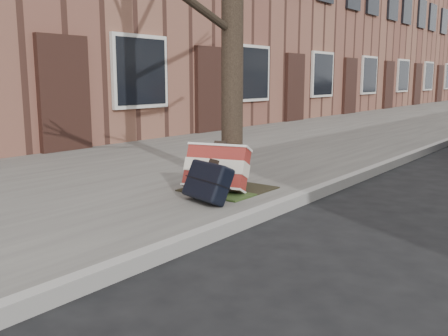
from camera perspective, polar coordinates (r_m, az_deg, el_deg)
The scene contains 6 objects.
ground at distance 3.73m, azimuth 14.34°, elevation -11.51°, with size 120.00×120.00×0.00m, color black.
near_sidewalk at distance 18.94m, azimuth 22.08°, elevation 5.48°, with size 5.00×70.00×0.12m, color slate.
house_near at distance 22.21m, azimuth 8.09°, elevation 15.58°, with size 6.80×40.00×7.00m, color brown.
dirt_patch at distance 5.66m, azimuth 0.49°, elevation -2.41°, with size 0.85×0.85×0.01m, color black.
suitcase_red at distance 5.51m, azimuth -0.85°, elevation -0.01°, with size 0.69×0.19×0.50m, color maroon.
suitcase_navy at distance 5.05m, azimuth -1.87°, elevation -1.54°, with size 0.55×0.18×0.39m, color black.
Camera 1 is at (1.32, -3.22, 1.36)m, focal length 40.00 mm.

